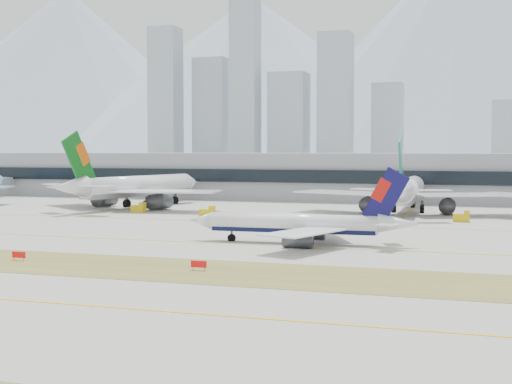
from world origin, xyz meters
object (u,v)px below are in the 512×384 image
(taxiing_airliner, at_px, (301,225))
(terminal, at_px, (329,176))
(widebody_eva, at_px, (134,188))
(widebody_cathay, at_px, (408,191))

(taxiing_airliner, relative_size, terminal, 0.14)
(widebody_eva, xyz_separation_m, terminal, (42.70, 56.65, 1.91))
(widebody_eva, height_order, widebody_cathay, widebody_eva)
(widebody_eva, bearing_deg, taxiing_airliner, -119.68)
(taxiing_airliner, distance_m, widebody_eva, 86.03)
(terminal, bearing_deg, widebody_eva, -127.00)
(widebody_eva, xyz_separation_m, widebody_cathay, (73.64, 6.77, -0.11))
(taxiing_airliner, xyz_separation_m, terminal, (-19.62, 115.92, 4.28))
(taxiing_airliner, height_order, widebody_eva, widebody_eva)
(taxiing_airliner, xyz_separation_m, widebody_eva, (-62.32, 59.26, 2.37))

